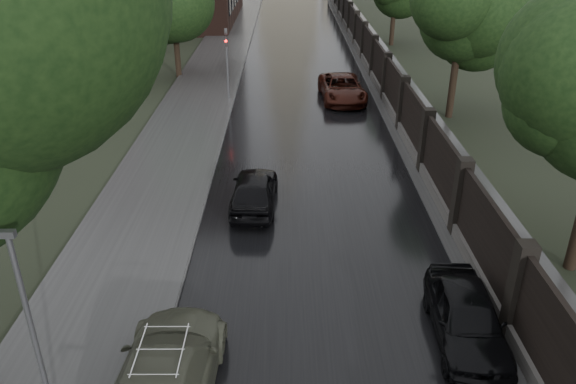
{
  "coord_description": "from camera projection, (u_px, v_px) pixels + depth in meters",
  "views": [
    {
      "loc": [
        -1.02,
        -6.09,
        9.55
      ],
      "look_at": [
        -0.97,
        10.11,
        1.5
      ],
      "focal_mm": 35.0,
      "sensor_mm": 36.0,
      "label": 1
    }
  ],
  "objects": [
    {
      "name": "lamp_post",
      "position": [
        37.0,
        351.0,
        9.84
      ],
      "size": [
        0.25,
        0.12,
        5.11
      ],
      "color": "#59595E",
      "rests_on": "ground"
    },
    {
      "name": "traffic_light",
      "position": [
        227.0,
        58.0,
        31.01
      ],
      "size": [
        0.16,
        0.32,
        4.0
      ],
      "color": "#59595E",
      "rests_on": "ground"
    },
    {
      "name": "hatchback_left",
      "position": [
        254.0,
        190.0,
        20.09
      ],
      "size": [
        1.73,
        4.0,
        1.34
      ],
      "primitive_type": "imported",
      "rotation": [
        0.0,
        0.0,
        3.11
      ],
      "color": "black",
      "rests_on": "ground"
    },
    {
      "name": "car_right_far",
      "position": [
        342.0,
        88.0,
        31.73
      ],
      "size": [
        2.59,
        5.15,
        1.4
      ],
      "primitive_type": "imported",
      "rotation": [
        0.0,
        0.0,
        0.06
      ],
      "color": "black",
      "rests_on": "ground"
    },
    {
      "name": "car_right_near",
      "position": [
        467.0,
        317.0,
        13.75
      ],
      "size": [
        1.79,
        4.07,
        1.36
      ],
      "primitive_type": "imported",
      "rotation": [
        0.0,
        0.0,
        -0.05
      ],
      "color": "black",
      "rests_on": "ground"
    },
    {
      "name": "tree_right_b",
      "position": [
        461.0,
        19.0,
        27.22
      ],
      "size": [
        4.08,
        4.08,
        7.01
      ],
      "color": "black",
      "rests_on": "ground"
    },
    {
      "name": "fence_right",
      "position": [
        369.0,
        55.0,
        37.94
      ],
      "size": [
        0.45,
        75.72,
        2.7
      ],
      "color": "#383533",
      "rests_on": "ground"
    },
    {
      "name": "volga_sedan",
      "position": [
        165.0,
        379.0,
        11.83
      ],
      "size": [
        2.33,
        5.29,
        1.51
      ],
      "primitive_type": "imported",
      "rotation": [
        0.0,
        0.0,
        3.1
      ],
      "color": "#4B4E3E",
      "rests_on": "ground"
    }
  ]
}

